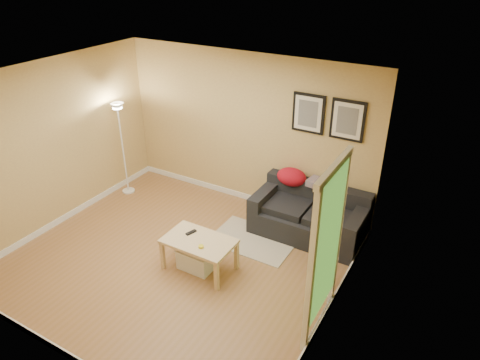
{
  "coord_description": "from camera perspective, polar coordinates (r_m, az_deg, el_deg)",
  "views": [
    {
      "loc": [
        3.31,
        -3.94,
        3.98
      ],
      "look_at": [
        0.55,
        0.85,
        1.05
      ],
      "focal_mm": 32.85,
      "sensor_mm": 36.0,
      "label": 1
    }
  ],
  "objects": [
    {
      "name": "sofa",
      "position": [
        6.83,
        8.94,
        -4.32
      ],
      "size": [
        1.7,
        0.9,
        0.75
      ],
      "primitive_type": null,
      "color": "black",
      "rests_on": "ground"
    },
    {
      "name": "floor_lamp",
      "position": [
        8.02,
        -14.92,
        3.57
      ],
      "size": [
        0.22,
        0.22,
        1.7
      ],
      "primitive_type": null,
      "color": "white",
      "rests_on": "ground"
    },
    {
      "name": "baseboard_right",
      "position": [
        5.67,
        11.02,
        -16.65
      ],
      "size": [
        0.02,
        4.0,
        0.1
      ],
      "primitive_type": "cube",
      "color": "white",
      "rests_on": "ground"
    },
    {
      "name": "area_rug",
      "position": [
        6.82,
        1.74,
        -7.76
      ],
      "size": [
        1.25,
        0.85,
        0.01
      ],
      "primitive_type": "cube",
      "color": "#C4B59B",
      "rests_on": "ground"
    },
    {
      "name": "plaid_throw",
      "position": [
        6.84,
        10.53,
        -0.52
      ],
      "size": [
        0.45,
        0.32,
        0.1
      ],
      "primitive_type": null,
      "rotation": [
        0.0,
        0.0,
        -0.14
      ],
      "color": "#A57260",
      "rests_on": "sofa"
    },
    {
      "name": "storage_bin",
      "position": [
        6.24,
        -5.62,
        -10.1
      ],
      "size": [
        0.49,
        0.36,
        0.3
      ],
      "primitive_type": null,
      "color": "white",
      "rests_on": "ground"
    },
    {
      "name": "tape_roll",
      "position": [
        5.88,
        -5.09,
        -8.61
      ],
      "size": [
        0.07,
        0.07,
        0.03
      ],
      "primitive_type": "cylinder",
      "color": "yellow",
      "rests_on": "coffee_table"
    },
    {
      "name": "framed_print_left",
      "position": [
        6.69,
        8.88,
        8.55
      ],
      "size": [
        0.5,
        0.04,
        0.6
      ],
      "primitive_type": null,
      "color": "black",
      "rests_on": "wall_back"
    },
    {
      "name": "wall_right",
      "position": [
        4.88,
        12.45,
        -6.14
      ],
      "size": [
        0.0,
        4.0,
        4.0
      ],
      "primitive_type": "plane",
      "rotation": [
        1.57,
        0.0,
        -1.57
      ],
      "color": "tan",
      "rests_on": "ground"
    },
    {
      "name": "baseboard_front",
      "position": [
        5.5,
        -21.56,
        -20.28
      ],
      "size": [
        4.5,
        0.02,
        0.1
      ],
      "primitive_type": "cube",
      "color": "white",
      "rests_on": "ground"
    },
    {
      "name": "wall_back",
      "position": [
        7.31,
        0.78,
        6.41
      ],
      "size": [
        4.5,
        0.0,
        4.5
      ],
      "primitive_type": "plane",
      "rotation": [
        1.57,
        0.0,
        0.0
      ],
      "color": "tan",
      "rests_on": "ground"
    },
    {
      "name": "baseboard_back",
      "position": [
        7.85,
        0.68,
        -2.13
      ],
      "size": [
        4.5,
        0.02,
        0.1
      ],
      "primitive_type": "cube",
      "color": "white",
      "rests_on": "ground"
    },
    {
      "name": "green_runner",
      "position": [
        6.83,
        -4.69,
        -7.81
      ],
      "size": [
        0.7,
        0.5,
        0.01
      ],
      "primitive_type": "cube",
      "color": "#668C4C",
      "rests_on": "ground"
    },
    {
      "name": "book_stack",
      "position": [
        5.78,
        11.21,
        -9.32
      ],
      "size": [
        0.18,
        0.23,
        0.07
      ],
      "primitive_type": null,
      "rotation": [
        0.0,
        0.0,
        -0.04
      ],
      "color": "#314194",
      "rests_on": "side_table"
    },
    {
      "name": "coffee_table",
      "position": [
        6.17,
        -5.28,
        -9.58
      ],
      "size": [
        1.11,
        0.89,
        0.48
      ],
      "primitive_type": null,
      "rotation": [
        0.0,
        0.0,
        -0.36
      ],
      "color": "#E4C28B",
      "rests_on": "ground"
    },
    {
      "name": "floor",
      "position": [
        6.51,
        -8.08,
        -10.12
      ],
      "size": [
        4.5,
        4.5,
        0.0
      ],
      "primitive_type": "plane",
      "color": "#9B6B42",
      "rests_on": "ground"
    },
    {
      "name": "ceiling",
      "position": [
        5.33,
        -9.97,
        12.49
      ],
      "size": [
        4.5,
        4.5,
        0.0
      ],
      "primitive_type": "plane",
      "rotation": [
        3.14,
        0.0,
        0.0
      ],
      "color": "white",
      "rests_on": "wall_back"
    },
    {
      "name": "wall_left",
      "position": [
        7.33,
        -22.95,
        4.16
      ],
      "size": [
        0.0,
        4.0,
        4.0
      ],
      "primitive_type": "plane",
      "rotation": [
        1.57,
        0.0,
        1.57
      ],
      "color": "tan",
      "rests_on": "ground"
    },
    {
      "name": "baseboard_left",
      "position": [
        7.86,
        -21.24,
        -4.19
      ],
      "size": [
        0.02,
        4.0,
        0.1
      ],
      "primitive_type": "cube",
      "color": "white",
      "rests_on": "ground"
    },
    {
      "name": "wall_front",
      "position": [
        4.69,
        -24.32,
        -9.92
      ],
      "size": [
        4.5,
        0.0,
        4.5
      ],
      "primitive_type": "plane",
      "rotation": [
        -1.57,
        0.0,
        0.0
      ],
      "color": "tan",
      "rests_on": "ground"
    },
    {
      "name": "red_throw",
      "position": [
        7.0,
        6.72,
        0.4
      ],
      "size": [
        0.48,
        0.36,
        0.28
      ],
      "primitive_type": null,
      "color": "#B9112B",
      "rests_on": "sofa"
    },
    {
      "name": "doorway",
      "position": [
        4.94,
        11.0,
        -9.5
      ],
      "size": [
        0.12,
        1.01,
        2.13
      ],
      "primitive_type": null,
      "color": "white",
      "rests_on": "ground"
    },
    {
      "name": "framed_print_right",
      "position": [
        6.51,
        13.81,
        7.54
      ],
      "size": [
        0.5,
        0.04,
        0.6
      ],
      "primitive_type": null,
      "color": "black",
      "rests_on": "wall_back"
    },
    {
      "name": "side_table",
      "position": [
        5.94,
        10.86,
        -11.6
      ],
      "size": [
        0.33,
        0.33,
        0.5
      ],
      "primitive_type": null,
      "color": "white",
      "rests_on": "ground"
    },
    {
      "name": "remote_control",
      "position": [
        6.16,
        -6.37,
        -6.78
      ],
      "size": [
        0.1,
        0.17,
        0.02
      ],
      "primitive_type": "cube",
      "rotation": [
        0.0,
        0.0,
        -0.32
      ],
      "color": "black",
      "rests_on": "coffee_table"
    }
  ]
}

